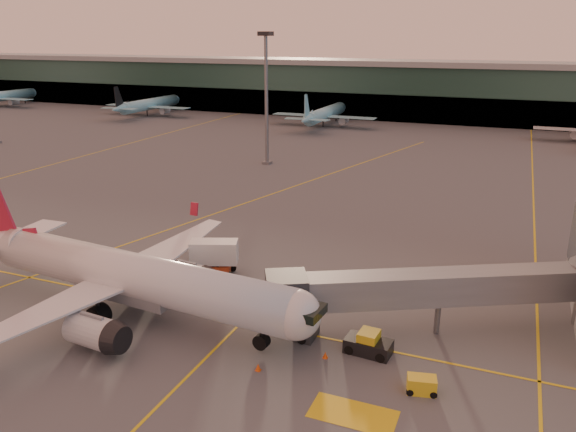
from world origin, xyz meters
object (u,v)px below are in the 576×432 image
at_px(catering_truck, 215,256).
at_px(gpu_cart, 422,385).
at_px(pushback_tug, 368,344).
at_px(main_airplane, 125,276).

distance_m(catering_truck, gpu_cart, 27.59).
xyz_separation_m(catering_truck, pushback_tug, (19.38, -9.11, -1.45)).
relative_size(catering_truck, gpu_cart, 2.32).
relative_size(main_airplane, catering_truck, 7.26).
bearing_deg(catering_truck, gpu_cart, -48.96).
distance_m(catering_truck, pushback_tug, 21.46).
bearing_deg(gpu_cart, catering_truck, 139.45).
distance_m(main_airplane, pushback_tug, 22.80).
relative_size(main_airplane, gpu_cart, 16.85).
height_order(main_airplane, pushback_tug, main_airplane).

